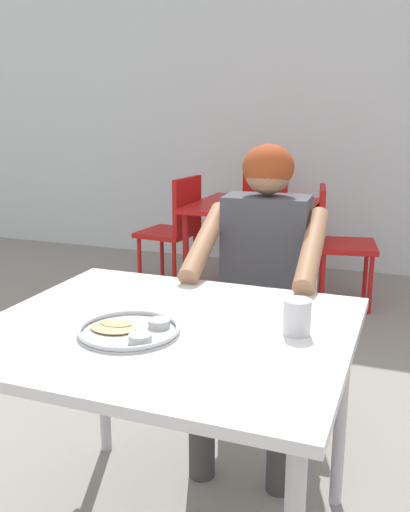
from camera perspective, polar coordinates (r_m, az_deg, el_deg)
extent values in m
cube|color=silver|center=(5.04, 13.70, 17.90)|extent=(12.00, 0.12, 3.40)
cube|color=silver|center=(1.67, -3.87, -7.45)|extent=(1.06, 0.92, 0.03)
cylinder|color=#B2B2B7|center=(2.34, -10.24, -11.04)|extent=(0.04, 0.04, 0.73)
cylinder|color=#B2B2B7|center=(2.07, 13.51, -14.89)|extent=(0.04, 0.04, 0.73)
cylinder|color=#B7BABF|center=(1.61, -7.64, -7.64)|extent=(0.29, 0.29, 0.01)
torus|color=#B7BABF|center=(1.61, -7.66, -7.28)|extent=(0.29, 0.29, 0.01)
cylinder|color=#B2B5BA|center=(1.53, -6.53, -8.24)|extent=(0.06, 0.06, 0.02)
cylinder|color=#9E4714|center=(1.53, -6.53, -8.07)|extent=(0.05, 0.05, 0.01)
cylinder|color=#B2B5BA|center=(1.63, -4.68, -6.80)|extent=(0.06, 0.06, 0.02)
cylinder|color=maroon|center=(1.62, -4.68, -6.64)|extent=(0.05, 0.05, 0.01)
ellipsoid|color=#DBB77A|center=(1.63, -9.22, -7.08)|extent=(0.14, 0.11, 0.01)
ellipsoid|color=tan|center=(1.64, -8.96, -6.67)|extent=(0.10, 0.07, 0.01)
cylinder|color=silver|center=(1.60, 9.24, -6.07)|extent=(0.08, 0.08, 0.10)
cylinder|color=#593319|center=(1.59, 9.29, -5.05)|extent=(0.07, 0.07, 0.02)
cube|color=silver|center=(2.48, 6.22, -7.40)|extent=(0.41, 0.42, 0.04)
cube|color=silver|center=(2.59, 7.14, -1.60)|extent=(0.37, 0.06, 0.38)
cylinder|color=silver|center=(2.42, 9.02, -14.20)|extent=(0.03, 0.03, 0.43)
cylinder|color=silver|center=(2.47, 1.71, -13.34)|extent=(0.03, 0.03, 0.43)
cylinder|color=silver|center=(2.70, 10.04, -11.01)|extent=(0.03, 0.03, 0.43)
cylinder|color=silver|center=(2.75, 3.54, -10.34)|extent=(0.03, 0.03, 0.43)
cylinder|color=#3C3C3C|center=(2.16, 7.64, -17.34)|extent=(0.10, 0.10, 0.46)
cylinder|color=#3C3C3C|center=(2.21, 8.77, -8.69)|extent=(0.14, 0.41, 0.12)
cylinder|color=#3C3C3C|center=(2.22, -0.33, -16.27)|extent=(0.10, 0.10, 0.46)
cylinder|color=#3C3C3C|center=(2.27, 1.20, -7.90)|extent=(0.14, 0.41, 0.12)
cube|color=#3F3F47|center=(2.34, 6.13, -0.44)|extent=(0.35, 0.22, 0.53)
cylinder|color=#996B4C|center=(2.11, 10.72, 0.74)|extent=(0.10, 0.46, 0.25)
cylinder|color=#996B4C|center=(2.19, 0.01, 1.50)|extent=(0.10, 0.46, 0.25)
sphere|color=#996B4C|center=(2.27, 6.38, 8.52)|extent=(0.19, 0.19, 0.19)
ellipsoid|color=maroon|center=(2.27, 6.39, 8.88)|extent=(0.21, 0.20, 0.18)
cube|color=#B71414|center=(4.17, 4.94, 5.07)|extent=(0.88, 0.90, 0.03)
cylinder|color=maroon|center=(4.00, -1.94, -0.43)|extent=(0.04, 0.04, 0.67)
cylinder|color=maroon|center=(3.78, 8.72, -1.47)|extent=(0.04, 0.04, 0.67)
cylinder|color=maroon|center=(4.71, 1.72, 1.86)|extent=(0.04, 0.04, 0.67)
cylinder|color=maroon|center=(4.53, 10.82, 1.09)|extent=(0.04, 0.04, 0.67)
cube|color=red|center=(4.44, -3.81, 2.34)|extent=(0.43, 0.46, 0.04)
cube|color=red|center=(4.31, -1.79, 5.11)|extent=(0.08, 0.40, 0.42)
cylinder|color=red|center=(4.43, -6.60, -0.77)|extent=(0.03, 0.03, 0.42)
cylinder|color=red|center=(4.71, -4.34, 0.21)|extent=(0.03, 0.03, 0.42)
cylinder|color=red|center=(4.27, -3.11, -1.26)|extent=(0.03, 0.03, 0.42)
cylinder|color=red|center=(4.56, -1.01, -0.22)|extent=(0.03, 0.03, 0.42)
cube|color=#B61415|center=(4.13, 14.06, 1.01)|extent=(0.47, 0.50, 0.04)
cube|color=#B61415|center=(4.08, 11.65, 4.07)|extent=(0.11, 0.42, 0.40)
cylinder|color=#B61415|center=(4.38, 15.85, -1.43)|extent=(0.03, 0.03, 0.42)
cylinder|color=#B61415|center=(4.03, 16.29, -2.80)|extent=(0.03, 0.03, 0.42)
cylinder|color=#B61415|center=(4.35, 11.65, -1.24)|extent=(0.03, 0.03, 0.42)
cylinder|color=#B61415|center=(4.01, 11.72, -2.61)|extent=(0.03, 0.03, 0.42)
cube|color=red|center=(4.90, 6.54, 3.47)|extent=(0.39, 0.43, 0.04)
cube|color=red|center=(4.67, 6.03, 5.85)|extent=(0.37, 0.04, 0.43)
cylinder|color=red|center=(5.15, 5.27, 1.44)|extent=(0.03, 0.03, 0.42)
cylinder|color=red|center=(5.08, 8.63, 1.16)|extent=(0.03, 0.03, 0.42)
cylinder|color=red|center=(4.82, 4.18, 0.57)|extent=(0.03, 0.03, 0.42)
cylinder|color=red|center=(4.75, 7.76, 0.26)|extent=(0.03, 0.03, 0.42)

